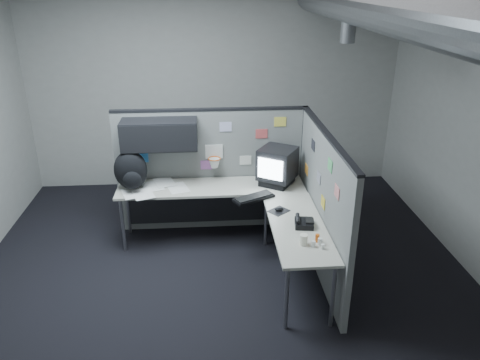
{
  "coord_description": "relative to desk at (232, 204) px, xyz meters",
  "views": [
    {
      "loc": [
        -0.14,
        -4.29,
        3.1
      ],
      "look_at": [
        0.21,
        0.35,
        1.07
      ],
      "focal_mm": 35.0,
      "sensor_mm": 36.0,
      "label": 1
    }
  ],
  "objects": [
    {
      "name": "backpack",
      "position": [
        -1.2,
        0.27,
        0.35
      ],
      "size": [
        0.43,
        0.4,
        0.49
      ],
      "rotation": [
        0.0,
        0.0,
        -0.12
      ],
      "color": "black",
      "rests_on": "desk"
    },
    {
      "name": "bottles",
      "position": [
        0.75,
        -1.18,
        0.15
      ],
      "size": [
        0.13,
        0.18,
        0.08
      ],
      "rotation": [
        0.0,
        0.0,
        -0.29
      ],
      "color": "silver",
      "rests_on": "desk"
    },
    {
      "name": "mouse",
      "position": [
        0.49,
        -0.45,
        0.13
      ],
      "size": [
        0.26,
        0.26,
        0.04
      ],
      "rotation": [
        0.0,
        0.0,
        -0.11
      ],
      "color": "black",
      "rests_on": "desk"
    },
    {
      "name": "papers",
      "position": [
        -0.94,
        0.24,
        0.13
      ],
      "size": [
        0.85,
        0.72,
        0.02
      ],
      "rotation": [
        0.0,
        0.0,
        0.33
      ],
      "color": "white",
      "rests_on": "desk"
    },
    {
      "name": "phone",
      "position": [
        0.69,
        -0.8,
        0.15
      ],
      "size": [
        0.22,
        0.23,
        0.1
      ],
      "rotation": [
        0.0,
        0.0,
        -0.32
      ],
      "color": "black",
      "rests_on": "desk"
    },
    {
      "name": "monitor",
      "position": [
        0.57,
        0.3,
        0.36
      ],
      "size": [
        0.56,
        0.56,
        0.46
      ],
      "rotation": [
        0.0,
        0.0,
        0.23
      ],
      "color": "black",
      "rests_on": "desk"
    },
    {
      "name": "cup",
      "position": [
        0.61,
        -1.17,
        0.17
      ],
      "size": [
        0.1,
        0.1,
        0.11
      ],
      "primitive_type": "cylinder",
      "rotation": [
        0.0,
        0.0,
        -0.27
      ],
      "color": "white",
      "rests_on": "desk"
    },
    {
      "name": "room",
      "position": [
        0.41,
        -0.7,
        1.48
      ],
      "size": [
        5.62,
        5.62,
        3.22
      ],
      "color": "black",
      "rests_on": "ground"
    },
    {
      "name": "desk",
      "position": [
        0.0,
        0.0,
        0.0
      ],
      "size": [
        2.31,
        2.11,
        0.73
      ],
      "color": "#B5B3A3",
      "rests_on": "ground"
    },
    {
      "name": "keyboard",
      "position": [
        0.24,
        -0.13,
        0.14
      ],
      "size": [
        0.51,
        0.38,
        0.04
      ],
      "rotation": [
        0.0,
        0.0,
        -0.3
      ],
      "color": "black",
      "rests_on": "desk"
    },
    {
      "name": "partition_back",
      "position": [
        -0.4,
        0.53,
        0.38
      ],
      "size": [
        2.44,
        0.42,
        1.63
      ],
      "color": "slate",
      "rests_on": "ground"
    },
    {
      "name": "partition_right",
      "position": [
        0.95,
        -0.49,
        0.21
      ],
      "size": [
        0.07,
        2.23,
        1.63
      ],
      "color": "slate",
      "rests_on": "ground"
    }
  ]
}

